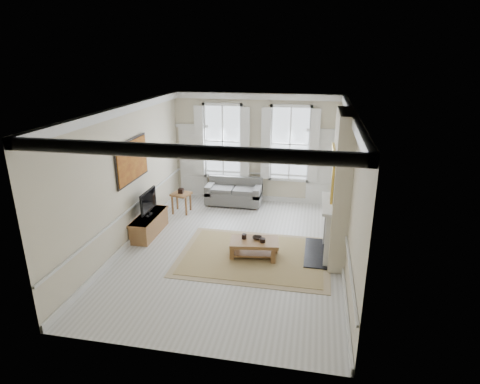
% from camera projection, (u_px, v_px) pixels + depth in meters
% --- Properties ---
extents(floor, '(7.20, 7.20, 0.00)m').
position_uv_depth(floor, '(233.00, 250.00, 9.73)').
color(floor, '#B7B5AD').
rests_on(floor, ground).
extents(ceiling, '(7.20, 7.20, 0.00)m').
position_uv_depth(ceiling, '(232.00, 109.00, 8.60)').
color(ceiling, white).
rests_on(ceiling, back_wall).
extents(back_wall, '(5.20, 0.00, 5.20)m').
position_uv_depth(back_wall, '(256.00, 149.00, 12.50)').
color(back_wall, beige).
rests_on(back_wall, floor).
extents(left_wall, '(0.00, 7.20, 7.20)m').
position_uv_depth(left_wall, '(126.00, 177.00, 9.63)').
color(left_wall, beige).
rests_on(left_wall, floor).
extents(right_wall, '(0.00, 7.20, 7.20)m').
position_uv_depth(right_wall, '(349.00, 191.00, 8.70)').
color(right_wall, beige).
rests_on(right_wall, floor).
extents(window_left, '(1.26, 0.20, 2.20)m').
position_uv_depth(window_left, '(223.00, 141.00, 12.57)').
color(window_left, '#B2BCC6').
rests_on(window_left, back_wall).
extents(window_right, '(1.26, 0.20, 2.20)m').
position_uv_depth(window_right, '(290.00, 144.00, 12.20)').
color(window_right, '#B2BCC6').
rests_on(window_right, back_wall).
extents(door_left, '(0.90, 0.08, 2.30)m').
position_uv_depth(door_left, '(193.00, 163.00, 13.01)').
color(door_left, silver).
rests_on(door_left, floor).
extents(door_right, '(0.90, 0.08, 2.30)m').
position_uv_depth(door_right, '(322.00, 169.00, 12.28)').
color(door_right, silver).
rests_on(door_right, floor).
extents(painting, '(0.05, 1.66, 1.06)m').
position_uv_depth(painting, '(132.00, 160.00, 9.78)').
color(painting, '#AF6E1E').
rests_on(painting, left_wall).
extents(chimney_breast, '(0.35, 1.70, 3.38)m').
position_uv_depth(chimney_breast, '(340.00, 188.00, 8.91)').
color(chimney_breast, beige).
rests_on(chimney_breast, floor).
extents(hearth, '(0.55, 1.50, 0.05)m').
position_uv_depth(hearth, '(316.00, 253.00, 9.55)').
color(hearth, black).
rests_on(hearth, floor).
extents(fireplace, '(0.21, 1.45, 1.33)m').
position_uv_depth(fireplace, '(327.00, 227.00, 9.28)').
color(fireplace, silver).
rests_on(fireplace, floor).
extents(mirror, '(0.06, 1.26, 1.06)m').
position_uv_depth(mirror, '(332.00, 172.00, 8.84)').
color(mirror, gold).
rests_on(mirror, chimney_breast).
extents(sofa, '(1.71, 0.83, 0.83)m').
position_uv_depth(sofa, '(234.00, 193.00, 12.60)').
color(sofa, '#5D5D5B').
rests_on(sofa, floor).
extents(side_table, '(0.61, 0.61, 0.61)m').
position_uv_depth(side_table, '(181.00, 197.00, 11.88)').
color(side_table, brown).
rests_on(side_table, floor).
extents(rug, '(3.50, 2.60, 0.02)m').
position_uv_depth(rug, '(254.00, 256.00, 9.43)').
color(rug, tan).
rests_on(rug, floor).
extents(coffee_table, '(1.19, 0.79, 0.42)m').
position_uv_depth(coffee_table, '(254.00, 244.00, 9.32)').
color(coffee_table, brown).
rests_on(coffee_table, rug).
extents(ceramic_pot_a, '(0.11, 0.11, 0.11)m').
position_uv_depth(ceramic_pot_a, '(244.00, 236.00, 9.37)').
color(ceramic_pot_a, black).
rests_on(ceramic_pot_a, coffee_table).
extents(ceramic_pot_b, '(0.13, 0.13, 0.09)m').
position_uv_depth(ceramic_pot_b, '(263.00, 240.00, 9.20)').
color(ceramic_pot_b, black).
rests_on(ceramic_pot_b, coffee_table).
extents(bowl, '(0.25, 0.25, 0.05)m').
position_uv_depth(bowl, '(257.00, 238.00, 9.37)').
color(bowl, black).
rests_on(bowl, coffee_table).
extents(tv_stand, '(0.47, 1.48, 0.53)m').
position_uv_depth(tv_stand, '(149.00, 225.00, 10.52)').
color(tv_stand, brown).
rests_on(tv_stand, floor).
extents(tv, '(0.08, 0.90, 0.68)m').
position_uv_depth(tv, '(148.00, 201.00, 10.30)').
color(tv, black).
rests_on(tv, tv_stand).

